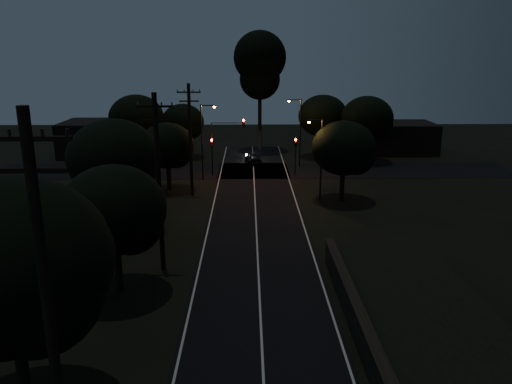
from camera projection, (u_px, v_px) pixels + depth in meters
name	position (u px, v px, depth m)	size (l,w,h in m)	color
road_surface	(255.00, 197.00, 47.14)	(60.00, 70.00, 0.03)	black
retaining_wall	(456.00, 378.00, 20.02)	(6.93, 26.00, 1.60)	black
utility_pole_near	(49.00, 320.00, 13.48)	(2.20, 0.30, 12.00)	black
utility_pole_mid	(159.00, 181.00, 29.98)	(2.20, 0.30, 11.00)	black
utility_pole_far	(190.00, 138.00, 46.41)	(2.20, 0.30, 10.50)	black
tree_left_a	(13.00, 269.00, 17.21)	(7.33, 7.33, 9.27)	black
tree_left_b	(117.00, 212.00, 27.21)	(5.81, 5.81, 7.39)	black
tree_left_c	(117.00, 160.00, 36.57)	(6.80, 6.80, 8.60)	black
tree_left_d	(169.00, 147.00, 48.52)	(5.25, 5.25, 6.66)	black
tree_far_nw	(184.00, 123.00, 63.87)	(5.43, 5.43, 6.88)	black
tree_far_w	(138.00, 119.00, 59.65)	(6.57, 6.57, 8.38)	black
tree_far_ne	(325.00, 117.00, 63.92)	(6.32, 6.32, 8.00)	black
tree_far_e	(369.00, 119.00, 61.09)	(6.38, 6.38, 8.09)	black
tree_right_a	(346.00, 150.00, 44.78)	(5.78, 5.78, 7.34)	black
tall_pine	(260.00, 65.00, 67.00)	(7.06, 7.06, 16.06)	black
building_left	(103.00, 138.00, 66.34)	(10.00, 8.00, 4.40)	black
building_right	(399.00, 137.00, 67.95)	(9.00, 7.00, 4.00)	black
signal_left	(212.00, 150.00, 54.84)	(0.28, 0.35, 4.10)	black
signal_right	(295.00, 150.00, 54.97)	(0.28, 0.35, 4.10)	black
signal_mast	(227.00, 136.00, 54.46)	(3.70, 0.35, 6.25)	black
streetlight_a	(204.00, 137.00, 52.43)	(1.66, 0.26, 8.00)	black
streetlight_b	(299.00, 128.00, 58.36)	(1.66, 0.26, 8.00)	black
streetlight_c	(319.00, 154.00, 44.97)	(1.46, 0.26, 7.50)	black
car	(254.00, 158.00, 61.28)	(1.57, 3.90, 1.33)	black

